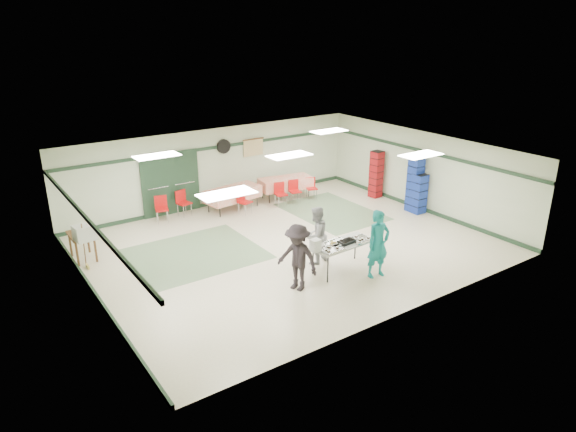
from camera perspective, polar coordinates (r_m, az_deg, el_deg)
floor at (r=14.95m, az=0.13°, el=-3.26°), size 11.00×11.00×0.00m
ceiling at (r=14.07m, az=0.14°, el=6.84°), size 11.00×11.00×0.00m
wall_back at (r=18.17m, az=-8.01°, el=5.43°), size 11.00×0.00×11.00m
wall_front at (r=11.32m, az=13.27°, el=-4.54°), size 11.00×0.00×11.00m
wall_left at (r=12.39m, az=-21.30°, el=-3.19°), size 0.00×9.00×9.00m
wall_right at (r=18.02m, az=14.72°, el=4.82°), size 0.00×9.00×9.00m
trim_back at (r=17.98m, az=-8.07°, el=7.57°), size 11.00×0.06×0.10m
baseboard_back at (r=18.52m, az=-7.77°, el=1.56°), size 11.00×0.06×0.12m
trim_left at (r=12.15m, az=-21.59°, el=-0.14°), size 0.06×9.00×0.10m
baseboard_left at (r=12.94m, az=-20.43°, el=-8.40°), size 0.06×9.00×0.12m
trim_right at (r=17.83m, az=14.86°, el=6.97°), size 0.06×9.00×0.10m
baseboard_right at (r=18.38m, az=14.30°, el=0.94°), size 0.06×9.00×0.12m
green_patch_a at (r=14.64m, az=-10.23°, el=-4.15°), size 3.50×3.00×0.01m
green_patch_b at (r=17.63m, az=4.84°, el=0.49°), size 2.50×3.50×0.01m
double_door_left at (r=17.37m, az=-14.34°, el=3.24°), size 0.90×0.06×2.10m
double_door_right at (r=17.70m, az=-11.48°, el=3.80°), size 0.90×0.06×2.10m
door_frame at (r=17.51m, az=-12.89°, el=3.50°), size 2.00×0.03×2.15m
wall_fan at (r=18.08m, az=-7.18°, el=7.69°), size 0.50×0.10×0.50m
scroll_banner at (r=18.69m, az=-3.87°, el=7.60°), size 0.80×0.02×0.60m
serving_table at (r=13.28m, az=6.09°, el=-3.22°), size 1.77×0.79×0.76m
sheet_tray_right at (r=13.50m, az=8.03°, el=-2.62°), size 0.60×0.47×0.02m
sheet_tray_mid at (r=13.24m, az=5.56°, el=-2.99°), size 0.59×0.46×0.02m
sheet_tray_left at (r=12.87m, az=4.89°, el=-3.70°), size 0.63×0.49×0.02m
baking_pan at (r=13.27m, az=6.54°, el=-2.85°), size 0.45×0.30×0.08m
foam_box_stack at (r=12.69m, az=3.05°, el=-3.29°), size 0.24×0.22×0.32m
volunteer_teal at (r=13.04m, az=9.98°, el=-3.08°), size 0.69×0.49×1.77m
volunteer_grey at (r=13.62m, az=3.10°, el=-2.15°), size 0.88×0.75×1.58m
volunteer_dark at (r=12.23m, az=1.06°, el=-4.64°), size 0.97×1.23×1.67m
dining_table_a at (r=18.83m, az=-0.26°, el=3.70°), size 2.02×1.13×0.77m
dining_table_b at (r=17.74m, az=-6.15°, el=2.51°), size 2.05×1.15×0.77m
chair_a at (r=18.39m, az=0.71°, el=3.05°), size 0.45×0.45×0.82m
chair_b at (r=18.06m, az=-0.89°, el=2.74°), size 0.45×0.45×0.83m
chair_c at (r=18.81m, az=2.58°, el=3.36°), size 0.46×0.46×0.78m
chair_d at (r=17.31m, az=-5.01°, el=1.85°), size 0.48×0.48×0.82m
chair_loose_a at (r=17.45m, az=-11.65°, el=1.73°), size 0.48×0.48×0.86m
chair_loose_b at (r=17.04m, az=-13.90°, el=1.07°), size 0.49×0.49×0.86m
crate_stack_blue_a at (r=17.87m, az=13.90°, el=3.37°), size 0.41×0.41×1.87m
crate_stack_red at (r=19.10m, az=9.77°, el=4.59°), size 0.41×0.41×1.74m
crate_stack_blue_b at (r=17.81m, az=14.33°, el=2.43°), size 0.43×0.43×1.37m
printer_table at (r=14.93m, az=-21.98°, el=-2.21°), size 0.59×0.91×0.74m
office_printer at (r=14.38m, az=-21.68°, el=-1.72°), size 0.56×0.50×0.40m
broom at (r=14.37m, az=-21.74°, el=-3.01°), size 0.04×0.21×1.25m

